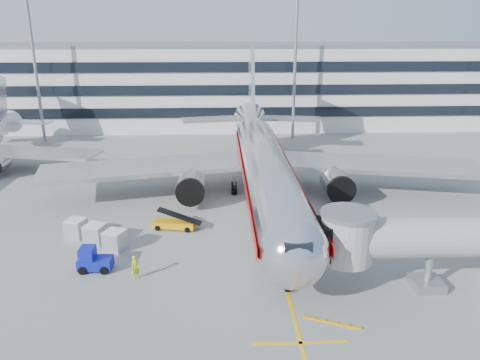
{
  "coord_description": "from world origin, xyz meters",
  "views": [
    {
      "loc": [
        -4.83,
        -38.18,
        18.58
      ],
      "look_at": [
        -2.85,
        6.44,
        4.0
      ],
      "focal_mm": 35.0,
      "sensor_mm": 36.0,
      "label": 1
    }
  ],
  "objects_px": {
    "cargo_container_front": "(115,240)",
    "ramp_worker": "(136,267)",
    "cargo_container_right": "(76,228)",
    "cargo_container_left": "(95,234)",
    "main_jet": "(263,163)",
    "baggage_tug": "(93,260)",
    "belt_loader": "(174,223)"
  },
  "relations": [
    {
      "from": "cargo_container_left",
      "to": "cargo_container_right",
      "type": "distance_m",
      "value": 2.58
    },
    {
      "from": "cargo_container_front",
      "to": "ramp_worker",
      "type": "height_order",
      "value": "ramp_worker"
    },
    {
      "from": "cargo_container_right",
      "to": "ramp_worker",
      "type": "bearing_deg",
      "value": -49.48
    },
    {
      "from": "cargo_container_left",
      "to": "cargo_container_right",
      "type": "height_order",
      "value": "cargo_container_left"
    },
    {
      "from": "baggage_tug",
      "to": "ramp_worker",
      "type": "distance_m",
      "value": 3.96
    },
    {
      "from": "belt_loader",
      "to": "cargo_container_left",
      "type": "bearing_deg",
      "value": -157.23
    },
    {
      "from": "cargo_container_right",
      "to": "ramp_worker",
      "type": "distance_m",
      "value": 10.51
    },
    {
      "from": "baggage_tug",
      "to": "belt_loader",
      "type": "bearing_deg",
      "value": 53.73
    },
    {
      "from": "cargo_container_left",
      "to": "baggage_tug",
      "type": "bearing_deg",
      "value": -78.21
    },
    {
      "from": "belt_loader",
      "to": "ramp_worker",
      "type": "xyz_separation_m",
      "value": [
        -2.13,
        -9.42,
        0.4
      ]
    },
    {
      "from": "cargo_container_left",
      "to": "ramp_worker",
      "type": "height_order",
      "value": "ramp_worker"
    },
    {
      "from": "baggage_tug",
      "to": "ramp_worker",
      "type": "relative_size",
      "value": 1.38
    },
    {
      "from": "belt_loader",
      "to": "cargo_container_right",
      "type": "relative_size",
      "value": 2.13
    },
    {
      "from": "cargo_container_front",
      "to": "ramp_worker",
      "type": "distance_m",
      "value": 5.83
    },
    {
      "from": "cargo_container_right",
      "to": "ramp_worker",
      "type": "height_order",
      "value": "ramp_worker"
    },
    {
      "from": "cargo_container_front",
      "to": "main_jet",
      "type": "bearing_deg",
      "value": 40.83
    },
    {
      "from": "main_jet",
      "to": "ramp_worker",
      "type": "bearing_deg",
      "value": -123.4
    },
    {
      "from": "baggage_tug",
      "to": "cargo_container_right",
      "type": "relative_size",
      "value": 1.32
    },
    {
      "from": "belt_loader",
      "to": "main_jet",
      "type": "bearing_deg",
      "value": 40.5
    },
    {
      "from": "cargo_container_left",
      "to": "cargo_container_right",
      "type": "bearing_deg",
      "value": 146.14
    },
    {
      "from": "cargo_container_left",
      "to": "cargo_container_front",
      "type": "distance_m",
      "value": 2.45
    },
    {
      "from": "cargo_container_left",
      "to": "cargo_container_front",
      "type": "xyz_separation_m",
      "value": [
        2.03,
        -1.37,
        -0.01
      ]
    },
    {
      "from": "main_jet",
      "to": "cargo_container_right",
      "type": "relative_size",
      "value": 25.09
    },
    {
      "from": "main_jet",
      "to": "baggage_tug",
      "type": "xyz_separation_m",
      "value": [
        -15.11,
        -15.85,
        -3.37
      ]
    },
    {
      "from": "cargo_container_front",
      "to": "ramp_worker",
      "type": "xyz_separation_m",
      "value": [
        2.66,
        -5.18,
        0.09
      ]
    },
    {
      "from": "main_jet",
      "to": "belt_loader",
      "type": "height_order",
      "value": "main_jet"
    },
    {
      "from": "baggage_tug",
      "to": "ramp_worker",
      "type": "xyz_separation_m",
      "value": [
        3.64,
        -1.55,
        0.11
      ]
    },
    {
      "from": "cargo_container_front",
      "to": "cargo_container_right",
      "type": "bearing_deg",
      "value": 146.02
    },
    {
      "from": "belt_loader",
      "to": "cargo_container_right",
      "type": "bearing_deg",
      "value": -170.94
    },
    {
      "from": "cargo_container_right",
      "to": "cargo_container_front",
      "type": "xyz_separation_m",
      "value": [
        4.17,
        -2.81,
        0.02
      ]
    },
    {
      "from": "cargo_container_right",
      "to": "cargo_container_front",
      "type": "bearing_deg",
      "value": -33.98
    },
    {
      "from": "main_jet",
      "to": "ramp_worker",
      "type": "height_order",
      "value": "main_jet"
    }
  ]
}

